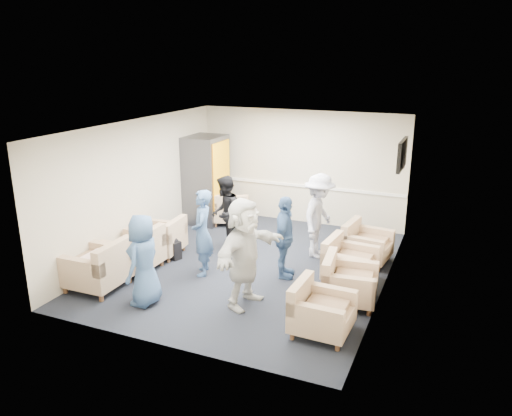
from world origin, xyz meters
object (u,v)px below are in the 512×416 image
at_px(armchair_right_midfar, 347,263).
at_px(armchair_left_far, 163,239).
at_px(armchair_left_near, 99,269).
at_px(person_back_right, 319,216).
at_px(armchair_right_near, 319,312).
at_px(armchair_corner, 231,210).
at_px(person_front_left, 144,260).
at_px(armchair_right_midnear, 347,283).
at_px(person_mid_right, 285,238).
at_px(person_back_left, 225,214).
at_px(vending_machine, 206,179).
at_px(armchair_right_far, 365,245).
at_px(armchair_left_mid, 136,252).
at_px(person_mid_left, 202,233).
at_px(person_front_right, 244,253).

bearing_deg(armchair_right_midfar, armchair_left_far, 98.43).
bearing_deg(armchair_left_far, armchair_left_near, -9.73).
bearing_deg(armchair_left_far, person_back_right, 106.80).
bearing_deg(armchair_right_near, armchair_corner, 41.98).
bearing_deg(armchair_right_near, armchair_left_near, 93.10).
height_order(armchair_left_near, person_front_left, person_front_left).
distance_m(armchair_right_midnear, armchair_right_midfar, 0.84).
xyz_separation_m(armchair_right_near, person_mid_right, (-1.12, 1.63, 0.43)).
bearing_deg(person_back_left, armchair_right_midnear, 49.33).
distance_m(armchair_right_midfar, vending_machine, 4.49).
height_order(armchair_left_far, armchair_right_far, armchair_right_far).
bearing_deg(person_front_left, person_back_left, 174.12).
distance_m(armchair_left_mid, vending_machine, 3.21).
distance_m(armchair_left_mid, person_mid_left, 1.35).
xyz_separation_m(armchair_right_far, vending_machine, (-4.05, 1.02, 0.72)).
distance_m(vending_machine, person_mid_right, 3.67).
height_order(armchair_right_far, armchair_corner, armchair_right_far).
height_order(armchair_left_mid, person_mid_right, person_mid_right).
height_order(armchair_corner, person_front_left, person_front_left).
relative_size(armchair_left_near, armchair_right_far, 1.02).
bearing_deg(person_back_left, vending_machine, -156.02).
relative_size(armchair_left_far, armchair_right_near, 1.04).
relative_size(armchair_right_midfar, person_front_right, 0.51).
distance_m(vending_machine, person_front_left, 4.31).
xyz_separation_m(armchair_left_far, vending_machine, (-0.22, 2.26, 0.72)).
distance_m(armchair_left_far, armchair_right_midnear, 3.94).
bearing_deg(armchair_right_midnear, person_front_left, 106.91).
xyz_separation_m(armchair_left_far, armchair_right_midfar, (3.72, 0.23, 0.01)).
xyz_separation_m(person_front_left, person_back_left, (0.15, 2.64, 0.03)).
xyz_separation_m(armchair_left_mid, person_front_left, (0.92, -1.03, 0.40)).
distance_m(armchair_right_near, person_mid_left, 2.85).
bearing_deg(person_back_left, armchair_left_near, -40.94).
xyz_separation_m(armchair_left_mid, armchair_right_midnear, (3.93, 0.27, -0.02)).
xyz_separation_m(armchair_right_near, armchair_right_far, (0.09, 2.93, 0.00)).
xyz_separation_m(armchair_right_midfar, person_back_right, (-0.81, 0.92, 0.52)).
bearing_deg(person_front_left, vending_machine, -167.85).
bearing_deg(person_front_left, armchair_right_midfar, 124.07).
distance_m(armchair_corner, person_front_left, 4.25).
distance_m(armchair_left_far, person_front_left, 2.13).
bearing_deg(person_back_right, armchair_left_near, 136.02).
relative_size(armchair_right_near, person_front_left, 0.56).
relative_size(armchair_right_midfar, armchair_right_far, 0.98).
xyz_separation_m(armchair_right_far, armchair_corner, (-3.43, 1.06, -0.00)).
height_order(armchair_corner, person_back_left, person_back_left).
bearing_deg(armchair_right_near, person_front_right, 76.26).
relative_size(armchair_left_far, vending_machine, 0.42).
bearing_deg(person_mid_right, person_mid_left, 95.62).
xyz_separation_m(armchair_right_midfar, person_mid_left, (-2.53, -0.73, 0.47)).
bearing_deg(person_front_left, armchair_left_mid, -140.82).
bearing_deg(armchair_corner, person_front_right, 98.08).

